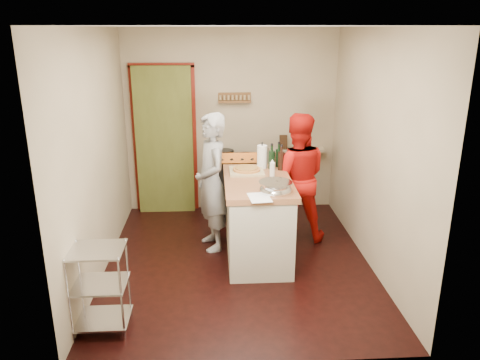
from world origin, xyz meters
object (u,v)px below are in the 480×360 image
stove (236,185)px  wire_shelving (99,285)px  person_stripe (212,183)px  island (258,217)px  person_red (296,178)px

stove → wire_shelving: (-1.33, -2.62, -0.01)m
wire_shelving → person_stripe: (0.99, 1.61, 0.39)m
person_stripe → wire_shelving: bearing=-47.6°
stove → island: island is taller
stove → wire_shelving: 2.94m
island → stove: bearing=98.1°
island → person_red: bearing=44.6°
stove → person_red: size_ratio=0.62×
person_red → island: bearing=50.5°
island → person_stripe: person_stripe is taller
island → person_stripe: (-0.53, 0.31, 0.33)m
wire_shelving → person_red: person_red is taller
island → person_stripe: 0.69m
island → person_red: (0.53, 0.52, 0.30)m
person_stripe → person_red: (1.05, 0.21, -0.02)m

